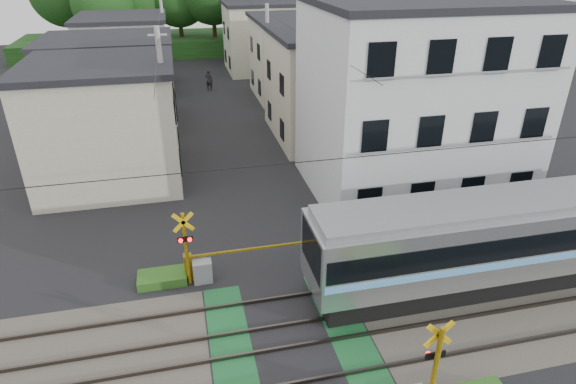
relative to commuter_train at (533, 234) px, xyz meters
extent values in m
plane|color=black|center=(-9.49, -1.20, -1.87)|extent=(120.00, 120.00, 0.00)
cube|color=#47423A|center=(-9.49, -1.20, -1.86)|extent=(120.00, 6.00, 0.00)
cube|color=black|center=(-9.49, -1.20, -1.86)|extent=(5.20, 120.00, 0.00)
cube|color=#145126|center=(-11.39, -1.20, -1.86)|extent=(1.30, 6.00, 0.00)
cube|color=#145126|center=(-7.59, -1.20, -1.86)|extent=(1.30, 6.00, 0.00)
cube|color=#3F3833|center=(-9.49, -3.10, -1.80)|extent=(120.00, 0.08, 0.14)
cube|color=#3F3833|center=(-9.49, -1.70, -1.80)|extent=(120.00, 0.08, 0.14)
cube|color=#3F3833|center=(-9.49, -0.70, -1.80)|extent=(120.00, 0.08, 0.14)
cube|color=#3F3833|center=(-9.49, 0.70, -1.80)|extent=(120.00, 0.08, 0.14)
cube|color=black|center=(0.01, 0.00, -1.44)|extent=(16.31, 2.25, 0.85)
cube|color=black|center=(-5.93, 0.00, -1.58)|extent=(2.27, 2.08, 0.57)
cube|color=#B6BBC0|center=(0.01, 0.00, 0.21)|extent=(16.99, 2.64, 2.45)
cube|color=black|center=(0.01, 0.00, 0.50)|extent=(16.72, 2.68, 0.83)
cube|color=#60B1F3|center=(0.01, 0.00, -0.13)|extent=(16.82, 2.67, 0.26)
cube|color=slate|center=(0.01, 0.00, 1.55)|extent=(16.65, 2.17, 0.23)
cube|color=black|center=(-8.43, 0.00, 0.58)|extent=(0.10, 2.27, 1.47)
cylinder|color=yellow|center=(-6.49, -4.80, -0.37)|extent=(0.14, 0.14, 3.00)
cube|color=yellow|center=(-6.49, -4.70, 0.83)|extent=(0.77, 0.05, 0.77)
cube|color=yellow|center=(-6.49, -4.70, 0.83)|extent=(0.77, 0.05, 0.77)
cube|color=black|center=(-6.49, -4.70, 0.13)|extent=(0.55, 0.05, 0.20)
sphere|color=#FF0C07|center=(-6.65, -4.64, 0.13)|extent=(0.16, 0.16, 0.16)
sphere|color=#FF0C07|center=(-6.33, -4.64, 0.13)|extent=(0.16, 0.16, 0.16)
cylinder|color=yellow|center=(-12.49, 2.40, -0.37)|extent=(0.14, 0.14, 3.00)
cube|color=yellow|center=(-12.49, 2.30, 0.83)|extent=(0.77, 0.05, 0.77)
cube|color=yellow|center=(-12.49, 2.30, 0.83)|extent=(0.77, 0.05, 0.77)
cube|color=black|center=(-12.49, 2.30, 0.13)|extent=(0.55, 0.05, 0.20)
sphere|color=#FF0C07|center=(-12.65, 2.24, 0.13)|extent=(0.16, 0.16, 0.16)
sphere|color=#FF0C07|center=(-12.33, 2.24, 0.13)|extent=(0.16, 0.16, 0.16)
cube|color=gray|center=(-11.99, 2.40, -1.42)|extent=(0.70, 0.50, 0.90)
cube|color=yellow|center=(-12.49, 2.65, -1.32)|extent=(0.30, 0.30, 1.10)
cube|color=yellow|center=(-10.24, 2.65, -0.87)|extent=(4.20, 0.08, 0.08)
cube|color=silver|center=(-0.99, 8.30, 2.63)|extent=(10.00, 8.00, 9.00)
cube|color=black|center=(-0.99, 8.30, 7.28)|extent=(10.20, 8.16, 0.30)
cube|color=black|center=(-4.69, 4.27, -0.37)|extent=(1.10, 0.06, 1.40)
cube|color=black|center=(-2.24, 4.27, -0.37)|extent=(1.10, 0.06, 1.40)
cube|color=black|center=(0.21, 4.27, -0.37)|extent=(1.10, 0.06, 1.40)
cube|color=black|center=(2.66, 4.27, -0.37)|extent=(1.10, 0.06, 1.40)
cube|color=gray|center=(-0.99, 4.05, -0.97)|extent=(9.00, 0.06, 0.08)
cube|color=black|center=(-4.69, 4.27, 2.63)|extent=(1.10, 0.06, 1.40)
cube|color=black|center=(-2.24, 4.27, 2.63)|extent=(1.10, 0.06, 1.40)
cube|color=black|center=(0.21, 4.27, 2.63)|extent=(1.10, 0.06, 1.40)
cube|color=black|center=(2.66, 4.27, 2.63)|extent=(1.10, 0.06, 1.40)
cube|color=gray|center=(-0.99, 4.05, 2.03)|extent=(9.00, 0.06, 0.08)
cube|color=black|center=(-4.69, 4.27, 5.63)|extent=(1.10, 0.06, 1.40)
cube|color=black|center=(-2.24, 4.27, 5.63)|extent=(1.10, 0.06, 1.40)
cube|color=black|center=(0.21, 4.27, 5.63)|extent=(1.10, 0.06, 1.40)
cube|color=black|center=(2.66, 4.27, 5.63)|extent=(1.10, 0.06, 1.40)
cube|color=gray|center=(-0.99, 4.05, 5.03)|extent=(9.00, 0.06, 0.08)
cube|color=beige|center=(-15.99, 12.80, 1.13)|extent=(7.00, 7.00, 6.00)
cube|color=black|center=(-15.99, 12.80, 4.28)|extent=(7.35, 7.35, 0.30)
cube|color=black|center=(-12.46, 11.05, -0.57)|extent=(0.06, 1.00, 1.20)
cube|color=black|center=(-12.46, 14.55, -0.57)|extent=(0.06, 1.00, 1.20)
cube|color=black|center=(-12.46, 11.05, 2.23)|extent=(0.06, 1.00, 1.20)
cube|color=black|center=(-12.46, 14.55, 2.23)|extent=(0.06, 1.00, 1.20)
cube|color=beige|center=(-2.69, 16.80, 1.38)|extent=(7.00, 8.00, 6.50)
cube|color=black|center=(-2.69, 16.80, 4.78)|extent=(7.35, 8.40, 0.30)
cube|color=black|center=(-6.22, 14.80, -0.57)|extent=(0.06, 1.00, 1.20)
cube|color=black|center=(-6.22, 18.80, -0.57)|extent=(0.06, 1.00, 1.20)
cube|color=black|center=(-6.22, 14.80, 2.23)|extent=(0.06, 1.00, 1.20)
cube|color=black|center=(-6.22, 18.80, 2.23)|extent=(0.06, 1.00, 1.20)
cube|color=beige|center=(-16.49, 21.80, 1.03)|extent=(8.00, 7.00, 5.80)
cube|color=black|center=(-16.49, 21.80, 4.08)|extent=(8.40, 7.35, 0.30)
cube|color=black|center=(-12.46, 20.05, -0.57)|extent=(0.06, 1.00, 1.20)
cube|color=black|center=(-12.46, 23.55, -0.57)|extent=(0.06, 1.00, 1.20)
cube|color=black|center=(-12.46, 20.05, 2.23)|extent=(0.06, 1.00, 1.20)
cube|color=black|center=(-12.46, 23.55, 2.23)|extent=(0.06, 1.00, 1.20)
cube|color=beige|center=(-2.29, 26.80, 1.23)|extent=(7.00, 7.00, 6.20)
cube|color=black|center=(-2.29, 26.80, 4.48)|extent=(7.35, 7.35, 0.30)
cube|color=black|center=(-5.82, 25.05, -0.57)|extent=(0.06, 1.00, 1.20)
cube|color=black|center=(-5.82, 28.55, -0.57)|extent=(0.06, 1.00, 1.20)
cube|color=black|center=(-5.82, 25.05, 2.23)|extent=(0.06, 1.00, 1.20)
cube|color=black|center=(-5.82, 28.55, 2.23)|extent=(0.06, 1.00, 1.20)
cube|color=#A2A4A7|center=(-16.29, 31.80, 1.13)|extent=(7.00, 8.00, 6.00)
cube|color=black|center=(-16.29, 31.80, 4.28)|extent=(7.35, 8.40, 0.30)
cube|color=black|center=(-12.76, 29.80, -0.57)|extent=(0.06, 1.00, 1.20)
cube|color=black|center=(-12.76, 33.80, -0.57)|extent=(0.06, 1.00, 1.20)
cube|color=black|center=(-12.76, 29.80, 2.23)|extent=(0.06, 1.00, 1.20)
cube|color=black|center=(-12.76, 33.80, 2.23)|extent=(0.06, 1.00, 1.20)
cube|color=beige|center=(-2.99, 36.80, 1.33)|extent=(8.00, 7.00, 6.40)
cube|color=black|center=(-2.99, 36.80, 4.68)|extent=(8.40, 7.35, 0.30)
cube|color=black|center=(-7.02, 35.05, -0.57)|extent=(0.06, 1.00, 1.20)
cube|color=black|center=(-7.02, 38.55, -0.57)|extent=(0.06, 1.00, 1.20)
cube|color=black|center=(-7.02, 35.05, 2.23)|extent=(0.06, 1.00, 1.20)
cube|color=black|center=(-7.02, 38.55, 2.23)|extent=(0.06, 1.00, 1.20)
cube|color=#1E4918|center=(-9.49, 48.80, -0.87)|extent=(40.00, 10.00, 2.00)
cylinder|color=#332114|center=(-23.38, 48.78, 0.83)|extent=(0.50, 0.50, 5.39)
cylinder|color=#332114|center=(-19.08, 44.73, 0.44)|extent=(0.50, 0.50, 4.61)
sphere|color=#1E4918|center=(-19.08, 44.73, 4.13)|extent=(6.46, 6.46, 6.46)
cylinder|color=#332114|center=(-15.80, 47.74, 0.47)|extent=(0.50, 0.50, 4.68)
sphere|color=#1E4918|center=(-15.80, 47.74, 4.22)|extent=(6.55, 6.55, 6.55)
cylinder|color=#332114|center=(-11.14, 47.64, 0.63)|extent=(0.50, 0.50, 4.99)
cylinder|color=#332114|center=(-7.37, 46.11, 0.92)|extent=(0.50, 0.50, 5.58)
cylinder|color=#332114|center=(-3.31, 43.92, 0.59)|extent=(0.50, 0.50, 4.91)
cylinder|color=#332114|center=(1.26, 45.41, 0.67)|extent=(0.50, 0.50, 5.07)
cylinder|color=#332114|center=(5.03, 49.51, 0.89)|extent=(0.50, 0.50, 5.51)
cube|color=black|center=(-3.49, 0.00, 3.73)|extent=(60.00, 0.02, 0.02)
cylinder|color=#A5A5A0|center=(-12.89, 11.80, 2.13)|extent=(0.26, 0.26, 8.00)
cube|color=#A5A5A0|center=(-12.89, 11.80, 5.73)|extent=(0.90, 0.08, 0.08)
cylinder|color=#A5A5A0|center=(-5.89, 20.80, 2.13)|extent=(0.26, 0.26, 8.00)
cube|color=#A5A5A0|center=(-5.89, 20.80, 5.73)|extent=(0.90, 0.08, 0.08)
cylinder|color=#A5A5A0|center=(-12.89, 32.80, 2.13)|extent=(0.26, 0.26, 8.00)
cube|color=black|center=(-12.89, 22.30, 5.53)|extent=(0.02, 42.00, 0.02)
cube|color=black|center=(-5.89, 22.30, 5.53)|extent=(0.02, 42.00, 0.02)
imported|color=#28232C|center=(-9.46, 30.00, -0.94)|extent=(0.80, 0.68, 1.86)
cube|color=#2D5E1E|center=(-13.49, 2.70, -1.69)|extent=(1.80, 1.00, 0.36)
cube|color=#2D5E1E|center=(-4.89, 2.00, -1.72)|extent=(1.50, 0.90, 0.30)
camera|label=1|loc=(-12.18, -12.66, 9.37)|focal=30.00mm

